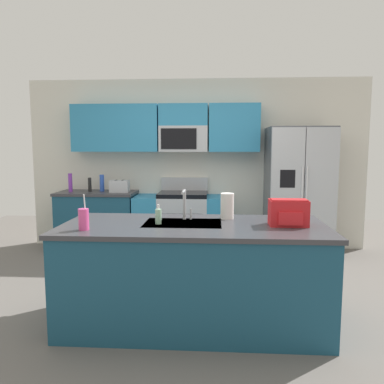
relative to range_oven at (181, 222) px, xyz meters
name	(u,v)px	position (x,y,z in m)	size (l,w,h in m)	color
ground_plane	(185,299)	(0.21, -1.80, -0.44)	(9.00, 9.00, 0.00)	#66605B
kitchen_wall_unit	(187,153)	(0.07, 0.28, 1.03)	(5.20, 0.43, 2.60)	silver
back_counter	(98,221)	(-1.27, 0.00, 0.01)	(1.17, 0.63, 0.90)	navy
range_oven	(181,222)	(0.00, 0.00, 0.00)	(1.36, 0.61, 1.10)	#B7BABF
refrigerator	(298,192)	(1.71, -0.07, 0.48)	(0.90, 0.76, 1.85)	#4C4F54
island_counter	(194,274)	(0.33, -2.31, 0.01)	(2.30, 1.00, 0.90)	navy
toaster	(120,186)	(-0.91, -0.05, 0.55)	(0.28, 0.16, 0.18)	#B7BABF
pepper_mill	(90,185)	(-1.38, 0.00, 0.56)	(0.05, 0.05, 0.21)	black
bottle_purple	(70,183)	(-1.67, -0.03, 0.59)	(0.06, 0.06, 0.28)	purple
bottle_blue	(102,183)	(-1.21, 0.06, 0.58)	(0.07, 0.07, 0.25)	blue
sink_faucet	(185,202)	(0.24, -2.12, 0.62)	(0.08, 0.21, 0.28)	#B7BABF
drink_cup_pink	(84,219)	(-0.54, -2.59, 0.55)	(0.08, 0.08, 0.29)	#EA4C93
soap_dispenser	(158,216)	(0.02, -2.31, 0.53)	(0.06, 0.06, 0.17)	#A5D8B2
paper_towel_roll	(227,206)	(0.63, -2.03, 0.58)	(0.12, 0.12, 0.24)	white
backpack	(288,212)	(1.14, -2.31, 0.57)	(0.32, 0.22, 0.23)	red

